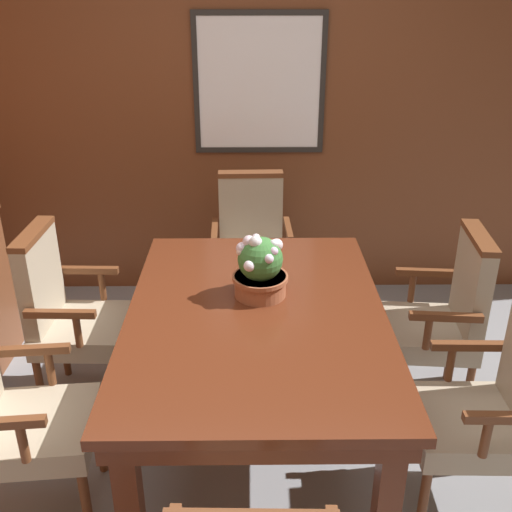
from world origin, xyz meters
name	(u,v)px	position (x,y,z in m)	size (l,w,h in m)	color
ground_plane	(240,474)	(0.00, 0.00, 0.00)	(14.00, 14.00, 0.00)	gray
wall_back	(242,122)	(0.00, 1.92, 1.23)	(7.20, 0.08, 2.45)	brown
dining_table	(256,329)	(0.08, 0.20, 0.67)	(1.15, 1.63, 0.76)	#562614
chair_head_far	(251,245)	(0.06, 1.44, 0.54)	(0.51, 0.50, 0.99)	brown
chair_right_far	(441,315)	(1.04, 0.54, 0.54)	(0.53, 0.53, 0.99)	brown
chair_left_far	(70,312)	(-0.88, 0.60, 0.54)	(0.51, 0.51, 0.99)	brown
chair_left_near	(10,410)	(-0.91, -0.18, 0.54)	(0.53, 0.53, 0.99)	brown
chair_right_near	(494,404)	(1.04, -0.16, 0.54)	(0.50, 0.51, 0.99)	brown
potted_plant	(260,269)	(0.10, 0.35, 0.90)	(0.26, 0.26, 0.31)	#9E5638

